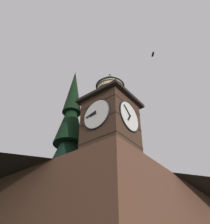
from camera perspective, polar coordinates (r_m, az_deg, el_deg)
The scene contains 3 objects.
clock_tower at distance 19.83m, azimuth 1.32°, elevation -3.09°, with size 4.17×4.17×9.82m.
pine_tree_behind at distance 20.38m, azimuth -9.19°, elevation -16.72°, with size 5.57×5.57×19.92m.
flying_bird_high at distance 28.48m, azimuth 10.85°, elevation 12.76°, with size 0.65×0.60×0.16m.
Camera 1 is at (12.70, 6.64, 1.43)m, focal length 40.11 mm.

